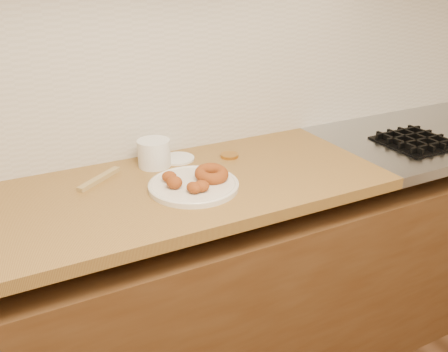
{
  "coord_description": "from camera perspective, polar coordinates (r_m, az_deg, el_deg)",
  "views": [
    {
      "loc": [
        -0.71,
        0.36,
        1.57
      ],
      "look_at": [
        -0.06,
        1.62,
        0.93
      ],
      "focal_mm": 38.0,
      "sensor_mm": 36.0,
      "label": 1
    }
  ],
  "objects": [
    {
      "name": "wall_back",
      "position": [
        1.8,
        -3.98,
        17.34
      ],
      "size": [
        4.0,
        0.02,
        2.7
      ],
      "primitive_type": "cube",
      "color": "#BBA991",
      "rests_on": "ground"
    },
    {
      "name": "base_cabinet",
      "position": [
        1.91,
        0.7,
        -13.79
      ],
      "size": [
        3.6,
        0.6,
        0.77
      ],
      "primitive_type": "cube",
      "color": "#54371E",
      "rests_on": "floor"
    },
    {
      "name": "butcher_block",
      "position": [
        1.5,
        -21.89,
        -4.93
      ],
      "size": [
        2.3,
        0.62,
        0.04
      ],
      "primitive_type": "cube",
      "color": "olive",
      "rests_on": "base_cabinet"
    },
    {
      "name": "backsplash",
      "position": [
        1.81,
        -3.68,
        12.58
      ],
      "size": [
        3.6,
        0.02,
        0.6
      ],
      "primitive_type": "cube",
      "color": "beige",
      "rests_on": "wall_back"
    },
    {
      "name": "donut_plate",
      "position": [
        1.53,
        -3.67,
        -1.17
      ],
      "size": [
        0.29,
        0.29,
        0.02
      ],
      "primitive_type": "cylinder",
      "color": "silver",
      "rests_on": "butcher_block"
    },
    {
      "name": "ring_donut",
      "position": [
        1.55,
        -1.53,
        0.28
      ],
      "size": [
        0.15,
        0.15,
        0.05
      ],
      "primitive_type": "torus",
      "rotation": [
        0.1,
        0.0,
        0.43
      ],
      "color": "#883B13",
      "rests_on": "donut_plate"
    },
    {
      "name": "fried_dough_chunks",
      "position": [
        1.49,
        -4.76,
        -0.87
      ],
      "size": [
        0.13,
        0.17,
        0.04
      ],
      "color": "#883B13",
      "rests_on": "donut_plate"
    },
    {
      "name": "plastic_tub",
      "position": [
        1.7,
        -8.41,
        2.74
      ],
      "size": [
        0.12,
        0.12,
        0.1
      ],
      "primitive_type": "cylinder",
      "rotation": [
        0.0,
        0.0,
        0.03
      ],
      "color": "silver",
      "rests_on": "butcher_block"
    },
    {
      "name": "tub_lid",
      "position": [
        1.76,
        -5.58,
        2.11
      ],
      "size": [
        0.15,
        0.15,
        0.01
      ],
      "primitive_type": "cylinder",
      "rotation": [
        0.0,
        0.0,
        -0.31
      ],
      "color": "white",
      "rests_on": "butcher_block"
    },
    {
      "name": "brass_jar_lid",
      "position": [
        1.78,
        0.65,
        2.48
      ],
      "size": [
        0.07,
        0.07,
        0.01
      ],
      "primitive_type": "cylinder",
      "rotation": [
        0.0,
        0.0,
        -0.09
      ],
      "color": "#B87F32",
      "rests_on": "butcher_block"
    },
    {
      "name": "wooden_utensil",
      "position": [
        1.63,
        -14.76,
        -0.33
      ],
      "size": [
        0.17,
        0.14,
        0.02
      ],
      "primitive_type": "cube",
      "rotation": [
        0.0,
        0.0,
        0.64
      ],
      "color": "#9B814C",
      "rests_on": "butcher_block"
    }
  ]
}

